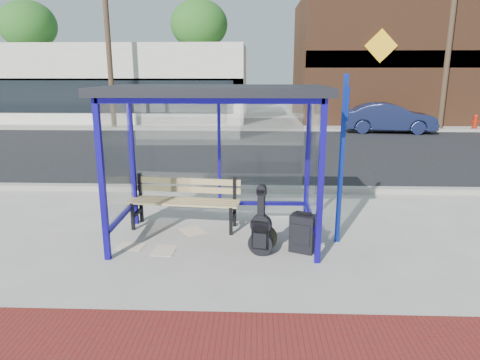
{
  "coord_description": "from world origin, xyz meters",
  "views": [
    {
      "loc": [
        0.61,
        -6.38,
        2.63
      ],
      "look_at": [
        0.37,
        0.2,
        0.95
      ],
      "focal_mm": 32.0,
      "sensor_mm": 36.0,
      "label": 1
    }
  ],
  "objects_px": {
    "backpack": "(267,238)",
    "fire_hydrant": "(475,122)",
    "parked_car": "(389,118)",
    "bench": "(185,199)",
    "suitcase": "(303,233)",
    "guitar_bag": "(261,231)"
  },
  "relations": [
    {
      "from": "backpack",
      "to": "fire_hydrant",
      "type": "distance_m",
      "value": 17.02
    },
    {
      "from": "parked_car",
      "to": "bench",
      "type": "bearing_deg",
      "value": 155.0
    },
    {
      "from": "bench",
      "to": "backpack",
      "type": "height_order",
      "value": "bench"
    },
    {
      "from": "parked_car",
      "to": "fire_hydrant",
      "type": "relative_size",
      "value": 5.32
    },
    {
      "from": "bench",
      "to": "backpack",
      "type": "xyz_separation_m",
      "value": [
        1.4,
        -0.92,
        -0.33
      ]
    },
    {
      "from": "suitcase",
      "to": "parked_car",
      "type": "bearing_deg",
      "value": 91.4
    },
    {
      "from": "suitcase",
      "to": "parked_car",
      "type": "height_order",
      "value": "parked_car"
    },
    {
      "from": "suitcase",
      "to": "backpack",
      "type": "xyz_separation_m",
      "value": [
        -0.52,
        0.08,
        -0.12
      ]
    },
    {
      "from": "suitcase",
      "to": "fire_hydrant",
      "type": "bearing_deg",
      "value": 79.06
    },
    {
      "from": "suitcase",
      "to": "fire_hydrant",
      "type": "height_order",
      "value": "fire_hydrant"
    },
    {
      "from": "bench",
      "to": "backpack",
      "type": "relative_size",
      "value": 5.27
    },
    {
      "from": "suitcase",
      "to": "parked_car",
      "type": "xyz_separation_m",
      "value": [
        5.14,
        13.11,
        0.36
      ]
    },
    {
      "from": "bench",
      "to": "suitcase",
      "type": "relative_size",
      "value": 3.08
    },
    {
      "from": "suitcase",
      "to": "fire_hydrant",
      "type": "distance_m",
      "value": 16.79
    },
    {
      "from": "backpack",
      "to": "fire_hydrant",
      "type": "bearing_deg",
      "value": 46.43
    },
    {
      "from": "bench",
      "to": "fire_hydrant",
      "type": "bearing_deg",
      "value": 54.79
    },
    {
      "from": "suitcase",
      "to": "backpack",
      "type": "height_order",
      "value": "suitcase"
    },
    {
      "from": "guitar_bag",
      "to": "parked_car",
      "type": "xyz_separation_m",
      "value": [
        5.76,
        13.25,
        0.28
      ]
    },
    {
      "from": "parked_car",
      "to": "fire_hydrant",
      "type": "distance_m",
      "value": 4.28
    },
    {
      "from": "bench",
      "to": "guitar_bag",
      "type": "relative_size",
      "value": 1.92
    },
    {
      "from": "guitar_bag",
      "to": "suitcase",
      "type": "bearing_deg",
      "value": 26.19
    },
    {
      "from": "guitar_bag",
      "to": "suitcase",
      "type": "relative_size",
      "value": 1.6
    }
  ]
}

